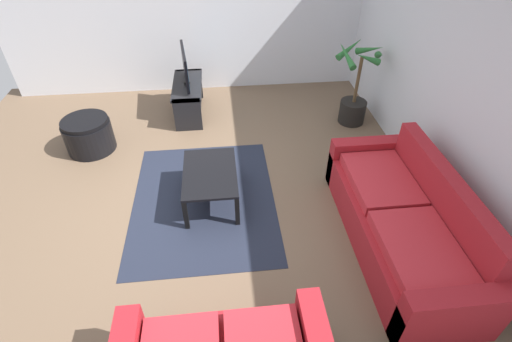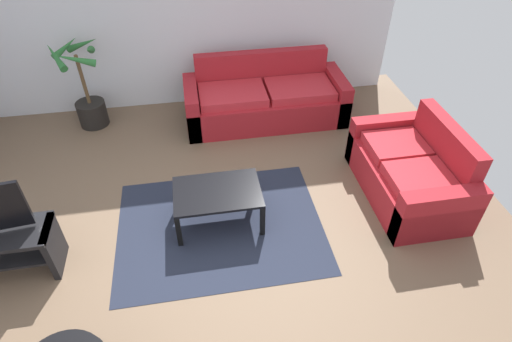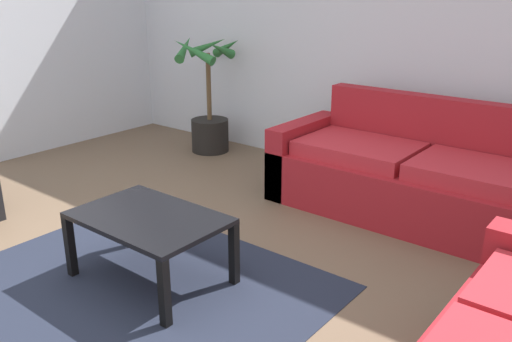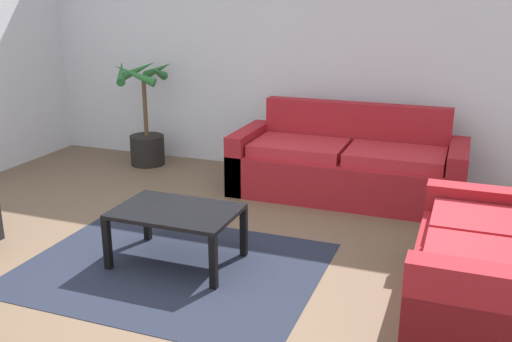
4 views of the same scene
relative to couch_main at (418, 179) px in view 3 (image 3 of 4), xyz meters
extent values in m
plane|color=brown|center=(-0.94, -2.28, -0.30)|extent=(6.60, 6.60, 0.00)
cube|color=silver|center=(-0.94, 0.72, 1.05)|extent=(6.00, 0.06, 2.70)
cube|color=maroon|center=(0.00, -0.03, -0.09)|extent=(2.28, 0.90, 0.42)
cube|color=maroon|center=(0.00, 0.34, 0.36)|extent=(1.92, 0.16, 0.48)
cube|color=maroon|center=(-1.05, -0.03, 0.01)|extent=(0.18, 0.90, 0.62)
cube|color=#B8272F|center=(-0.48, -0.08, 0.18)|extent=(0.92, 0.66, 0.12)
cube|color=#B8272F|center=(0.48, -0.08, 0.18)|extent=(0.92, 0.66, 0.12)
cube|color=black|center=(-0.88, -1.96, 0.12)|extent=(0.92, 0.61, 0.03)
cube|color=black|center=(-1.32, -2.24, -0.10)|extent=(0.05, 0.05, 0.40)
cube|color=black|center=(-0.45, -2.24, -0.10)|extent=(0.05, 0.05, 0.40)
cube|color=black|center=(-1.32, -1.68, -0.10)|extent=(0.05, 0.05, 0.40)
cube|color=black|center=(-0.45, -1.68, -0.10)|extent=(0.05, 0.05, 0.40)
cube|color=#1E2333|center=(-0.88, -2.06, -0.30)|extent=(2.20, 1.70, 0.01)
cylinder|color=black|center=(-2.47, 0.27, -0.13)|extent=(0.40, 0.40, 0.35)
cylinder|color=brown|center=(-2.47, 0.27, 0.41)|extent=(0.05, 0.05, 0.71)
cone|color=#286A30|center=(-2.29, 0.28, 0.81)|extent=(0.12, 0.38, 0.22)
cone|color=#286A30|center=(-2.40, 0.49, 0.81)|extent=(0.48, 0.24, 0.26)
cone|color=#286A30|center=(-2.62, 0.41, 0.81)|extent=(0.37, 0.36, 0.24)
cone|color=#286A30|center=(-2.68, 0.14, 0.81)|extent=(0.34, 0.47, 0.27)
cone|color=#286A30|center=(-2.43, 0.02, 0.81)|extent=(0.51, 0.18, 0.27)
camera|label=1|loc=(2.48, -1.78, 2.83)|focal=26.19mm
camera|label=2|loc=(-1.02, -5.18, 3.08)|focal=29.22mm
camera|label=3|loc=(1.47, -3.87, 1.45)|focal=37.74mm
camera|label=4|loc=(1.09, -5.51, 1.68)|focal=40.36mm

